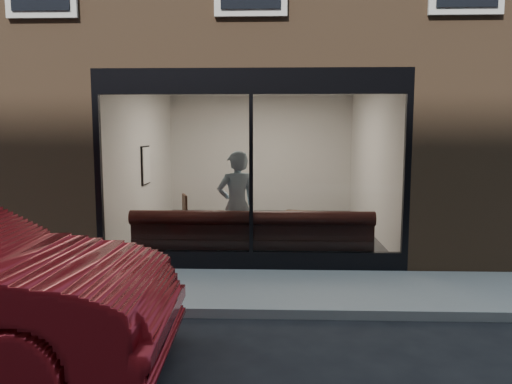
{
  "coord_description": "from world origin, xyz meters",
  "views": [
    {
      "loc": [
        0.35,
        -5.82,
        2.24
      ],
      "look_at": [
        0.06,
        2.4,
        1.22
      ],
      "focal_mm": 35.0,
      "sensor_mm": 36.0,
      "label": 1
    }
  ],
  "objects_px": {
    "cafe_chair_left": "(176,230)",
    "cafe_table_right": "(300,214)",
    "banquette": "(252,250)",
    "person": "(237,206)",
    "cafe_table_left": "(220,214)"
  },
  "relations": [
    {
      "from": "banquette",
      "to": "cafe_table_right",
      "type": "xyz_separation_m",
      "value": [
        0.83,
        0.62,
        0.52
      ]
    },
    {
      "from": "banquette",
      "to": "cafe_table_right",
      "type": "distance_m",
      "value": 1.16
    },
    {
      "from": "cafe_chair_left",
      "to": "person",
      "type": "bearing_deg",
      "value": 115.38
    },
    {
      "from": "cafe_chair_left",
      "to": "banquette",
      "type": "bearing_deg",
      "value": 116.06
    },
    {
      "from": "banquette",
      "to": "cafe_table_left",
      "type": "height_order",
      "value": "cafe_table_left"
    },
    {
      "from": "person",
      "to": "cafe_table_left",
      "type": "xyz_separation_m",
      "value": [
        -0.33,
        0.3,
        -0.21
      ]
    },
    {
      "from": "cafe_chair_left",
      "to": "cafe_table_right",
      "type": "bearing_deg",
      "value": 138.85
    },
    {
      "from": "banquette",
      "to": "person",
      "type": "distance_m",
      "value": 0.81
    },
    {
      "from": "banquette",
      "to": "cafe_chair_left",
      "type": "distance_m",
      "value": 2.3
    },
    {
      "from": "person",
      "to": "cafe_chair_left",
      "type": "xyz_separation_m",
      "value": [
        -1.34,
        1.38,
        -0.71
      ]
    },
    {
      "from": "banquette",
      "to": "cafe_chair_left",
      "type": "relative_size",
      "value": 8.98
    },
    {
      "from": "cafe_table_left",
      "to": "banquette",
      "type": "bearing_deg",
      "value": -41.9
    },
    {
      "from": "banquette",
      "to": "person",
      "type": "bearing_deg",
      "value": 138.47
    },
    {
      "from": "cafe_table_left",
      "to": "cafe_chair_left",
      "type": "xyz_separation_m",
      "value": [
        -1.01,
        1.08,
        -0.5
      ]
    },
    {
      "from": "banquette",
      "to": "cafe_table_left",
      "type": "distance_m",
      "value": 0.97
    }
  ]
}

